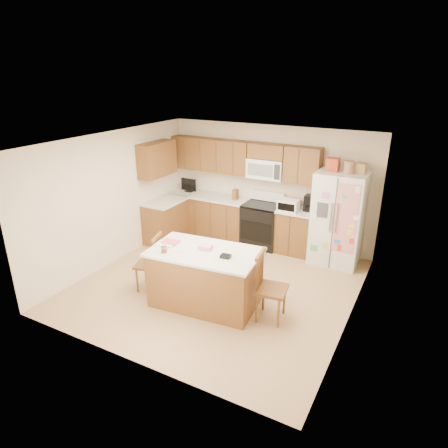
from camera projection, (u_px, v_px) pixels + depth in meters
The scene contains 9 objects.
ground at pixel (218, 284), 7.03m from camera, with size 4.50×4.50×0.00m, color #A67A53.
room_shell at pixel (217, 207), 6.50m from camera, with size 4.60×4.60×2.52m.
cabinetry at pixel (218, 199), 8.60m from camera, with size 3.36×1.56×2.15m.
stove at pixel (262, 224), 8.44m from camera, with size 0.76×0.65×1.13m.
refrigerator at pixel (338, 218), 7.54m from camera, with size 0.90×0.79×2.04m.
island at pixel (205, 277), 6.30m from camera, with size 1.79×1.15×1.02m.
windsor_chair_left at pixel (150, 264), 6.74m from camera, with size 0.51×0.53×1.00m.
windsor_chair_back at pixel (232, 265), 6.83m from camera, with size 0.49×0.48×0.88m.
windsor_chair_right at pixel (270, 289), 5.91m from camera, with size 0.50×0.52×1.07m.
Camera 1 is at (3.01, -5.37, 3.55)m, focal length 32.00 mm.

